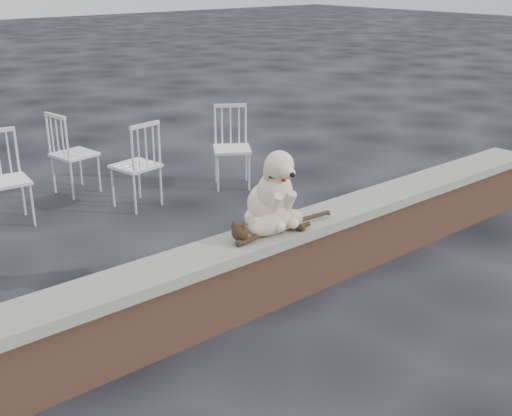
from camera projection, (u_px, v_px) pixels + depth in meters
ground at (301, 287)px, 5.15m from camera, size 60.00×60.00×0.00m
brick_wall at (302, 259)px, 5.06m from camera, size 6.00×0.30×0.50m
capstone at (303, 225)px, 4.96m from camera, size 6.20×0.40×0.08m
dog at (269, 186)px, 4.75m from camera, size 0.48×0.59×0.63m
cat at (274, 222)px, 4.67m from camera, size 1.11×0.42×0.18m
chair_e at (74, 153)px, 7.15m from camera, size 0.64×0.64×0.94m
chair_b at (6, 180)px, 6.24m from camera, size 0.62×0.62×0.94m
chair_c at (135, 164)px, 6.73m from camera, size 0.65×0.65×0.94m
chair_d at (232, 147)px, 7.35m from camera, size 0.78×0.78×0.94m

